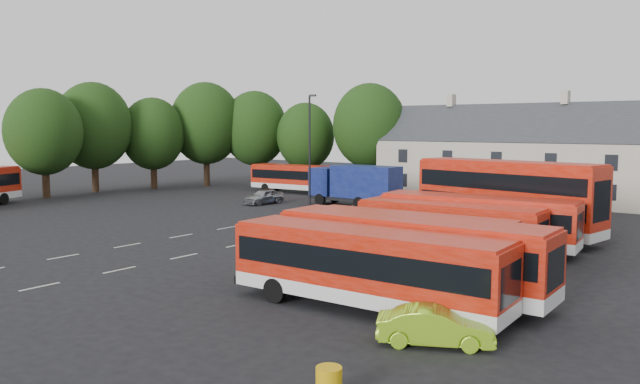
{
  "coord_description": "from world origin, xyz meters",
  "views": [
    {
      "loc": [
        30.65,
        -27.53,
        6.9
      ],
      "look_at": [
        3.51,
        7.87,
        2.2
      ],
      "focal_mm": 35.0,
      "sensor_mm": 36.0,
      "label": 1
    }
  ],
  "objects_px": {
    "silver_car": "(264,196)",
    "grit_bin": "(329,383)",
    "bus_row_a": "(366,263)",
    "lamppost": "(310,148)",
    "lime_car": "(435,327)",
    "box_truck": "(356,183)",
    "bus_dd_south": "(507,194)"
  },
  "relations": [
    {
      "from": "bus_row_a",
      "to": "lamppost",
      "type": "distance_m",
      "value": 29.85
    },
    {
      "from": "silver_car",
      "to": "grit_bin",
      "type": "relative_size",
      "value": 4.7
    },
    {
      "from": "lime_car",
      "to": "lamppost",
      "type": "height_order",
      "value": "lamppost"
    },
    {
      "from": "box_truck",
      "to": "lime_car",
      "type": "distance_m",
      "value": 34.54
    },
    {
      "from": "box_truck",
      "to": "bus_dd_south",
      "type": "bearing_deg",
      "value": -25.04
    },
    {
      "from": "silver_car",
      "to": "bus_dd_south",
      "type": "bearing_deg",
      "value": -3.95
    },
    {
      "from": "lime_car",
      "to": "grit_bin",
      "type": "relative_size",
      "value": 4.35
    },
    {
      "from": "lime_car",
      "to": "bus_dd_south",
      "type": "bearing_deg",
      "value": -12.39
    },
    {
      "from": "grit_bin",
      "to": "lamppost",
      "type": "xyz_separation_m",
      "value": [
        -23.49,
        28.86,
        4.67
      ]
    },
    {
      "from": "lamppost",
      "to": "bus_dd_south",
      "type": "bearing_deg",
      "value": -10.93
    },
    {
      "from": "bus_row_a",
      "to": "lamppost",
      "type": "xyz_separation_m",
      "value": [
        -20.04,
        21.89,
        3.24
      ]
    },
    {
      "from": "silver_car",
      "to": "grit_bin",
      "type": "xyz_separation_m",
      "value": [
        28.54,
        -28.59,
        -0.25
      ]
    },
    {
      "from": "bus_dd_south",
      "to": "lime_car",
      "type": "xyz_separation_m",
      "value": [
        5.37,
        -20.09,
        -2.12
      ]
    },
    {
      "from": "bus_row_a",
      "to": "grit_bin",
      "type": "xyz_separation_m",
      "value": [
        3.45,
        -6.97,
        -1.43
      ]
    },
    {
      "from": "bus_row_a",
      "to": "grit_bin",
      "type": "height_order",
      "value": "bus_row_a"
    },
    {
      "from": "bus_dd_south",
      "to": "lamppost",
      "type": "height_order",
      "value": "lamppost"
    },
    {
      "from": "bus_row_a",
      "to": "lime_car",
      "type": "xyz_separation_m",
      "value": [
        3.76,
        -1.76,
        -1.24
      ]
    },
    {
      "from": "bus_dd_south",
      "to": "grit_bin",
      "type": "height_order",
      "value": "bus_dd_south"
    },
    {
      "from": "bus_row_a",
      "to": "bus_dd_south",
      "type": "height_order",
      "value": "bus_dd_south"
    },
    {
      "from": "bus_dd_south",
      "to": "grit_bin",
      "type": "relative_size",
      "value": 14.12
    },
    {
      "from": "lime_car",
      "to": "lamppost",
      "type": "bearing_deg",
      "value": 17.82
    },
    {
      "from": "grit_bin",
      "to": "lime_car",
      "type": "bearing_deg",
      "value": 86.57
    },
    {
      "from": "silver_car",
      "to": "bus_row_a",
      "type": "bearing_deg",
      "value": -36.74
    },
    {
      "from": "bus_dd_south",
      "to": "lamppost",
      "type": "xyz_separation_m",
      "value": [
        -18.43,
        3.56,
        2.37
      ]
    },
    {
      "from": "bus_row_a",
      "to": "silver_car",
      "type": "bearing_deg",
      "value": 136.97
    },
    {
      "from": "bus_dd_south",
      "to": "box_truck",
      "type": "distance_m",
      "value": 17.52
    },
    {
      "from": "silver_car",
      "to": "lime_car",
      "type": "xyz_separation_m",
      "value": [
        28.85,
        -23.38,
        -0.07
      ]
    },
    {
      "from": "box_truck",
      "to": "grit_bin",
      "type": "bearing_deg",
      "value": -58.4
    },
    {
      "from": "bus_dd_south",
      "to": "silver_car",
      "type": "bearing_deg",
      "value": -178.06
    },
    {
      "from": "bus_row_a",
      "to": "lamppost",
      "type": "bearing_deg",
      "value": 130.2
    },
    {
      "from": "lime_car",
      "to": "grit_bin",
      "type": "distance_m",
      "value": 5.22
    },
    {
      "from": "bus_dd_south",
      "to": "box_truck",
      "type": "height_order",
      "value": "bus_dd_south"
    }
  ]
}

